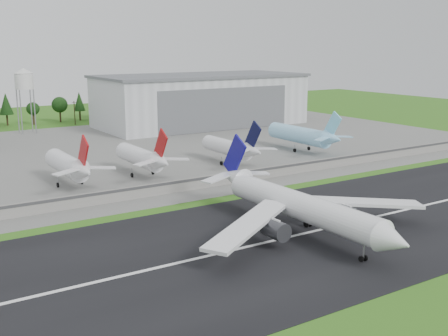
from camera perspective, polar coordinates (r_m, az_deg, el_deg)
ground at (r=109.06m, az=7.92°, el=-8.96°), size 600.00×600.00×0.00m
runway at (r=116.27m, az=4.69°, el=-7.47°), size 320.00×60.00×0.10m
runway_centerline at (r=116.25m, az=4.69°, el=-7.44°), size 220.00×1.00×0.02m
apron at (r=211.29m, az=-13.74°, el=1.30°), size 320.00×150.00×0.10m
blast_fence at (r=152.27m, az=-5.64°, el=-1.98°), size 240.00×0.61×3.50m
hangar_east at (r=281.32m, az=-2.35°, el=6.93°), size 102.00×47.00×25.20m
water_tower at (r=269.13m, az=-19.67°, el=8.53°), size 8.40×8.40×29.40m
utility_poles at (r=287.20m, az=-19.05°, el=3.84°), size 230.00×3.00×12.00m
treeline at (r=301.66m, az=-19.74°, el=4.17°), size 320.00×16.00×22.00m
main_airliner at (r=119.42m, az=8.02°, el=-4.56°), size 57.28×59.08×18.17m
parked_jet_red_a at (r=163.58m, az=-15.33°, el=0.21°), size 7.36×31.29×16.69m
parked_jet_red_b at (r=171.47m, az=-8.13°, el=1.05°), size 7.36×31.29×16.57m
parked_jet_navy at (r=186.92m, az=0.87°, el=2.07°), size 7.36×31.29×16.41m
parked_jet_skyblue at (r=212.35m, az=8.20°, el=3.31°), size 7.36×37.29×16.92m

